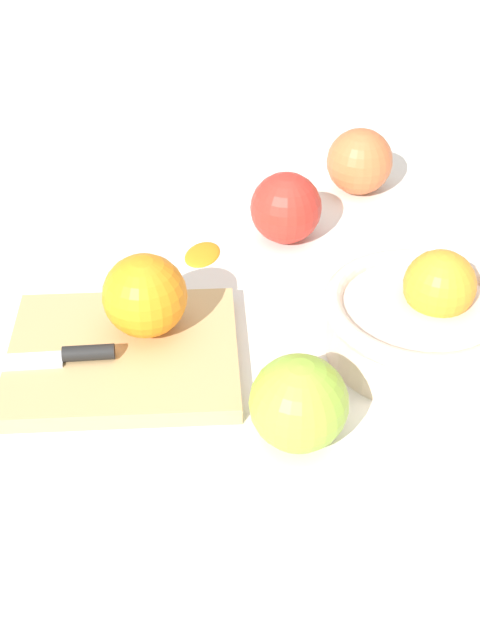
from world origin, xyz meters
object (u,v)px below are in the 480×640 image
object	(u,v)px
bowl	(420,318)
apple_back_center	(299,403)
orange_on_board	(145,296)
knife	(51,357)
cutting_board	(124,354)
apple_front_left_2	(286,208)
apple_front_left	(360,162)

from	to	relation	value
bowl	apple_back_center	size ratio (longest dim) A/B	2.17
orange_on_board	knife	size ratio (longest dim) A/B	0.49
cutting_board	apple_front_left_2	distance (m)	0.26
orange_on_board	knife	world-z (taller)	orange_on_board
knife	apple_back_center	xyz separation A→B (m)	(-0.19, 0.13, 0.02)
bowl	cutting_board	bearing A→B (deg)	-10.54
cutting_board	apple_front_left_2	bearing A→B (deg)	-140.72
orange_on_board	knife	xyz separation A→B (m)	(0.09, 0.02, -0.03)
bowl	apple_front_left_2	world-z (taller)	bowl
apple_front_left	apple_front_left_2	world-z (taller)	same
cutting_board	knife	distance (m)	0.06
cutting_board	apple_front_left	distance (m)	0.40
bowl	cutting_board	world-z (taller)	bowl
bowl	apple_front_left	bearing A→B (deg)	-100.57
cutting_board	knife	size ratio (longest dim) A/B	1.31
knife	bowl	bearing A→B (deg)	172.02
apple_back_center	orange_on_board	bearing A→B (deg)	-57.00
bowl	apple_back_center	xyz separation A→B (m)	(0.14, 0.08, 0.00)
bowl	orange_on_board	size ratio (longest dim) A/B	2.25
apple_back_center	apple_front_left	bearing A→B (deg)	-117.24
bowl	orange_on_board	bearing A→B (deg)	-16.41
apple_front_left_2	apple_back_center	size ratio (longest dim) A/B	0.98
apple_front_left	apple_back_center	bearing A→B (deg)	62.76
apple_back_center	apple_front_left_2	bearing A→B (deg)	-104.78
bowl	knife	bearing A→B (deg)	-7.98
orange_on_board	apple_front_left	world-z (taller)	orange_on_board
bowl	knife	size ratio (longest dim) A/B	1.10
bowl	apple_front_left_2	bearing A→B (deg)	-73.98
orange_on_board	apple_front_left_2	size ratio (longest dim) A/B	0.98
apple_back_center	cutting_board	bearing A→B (deg)	-46.34
apple_front_left	apple_front_left_2	size ratio (longest dim) A/B	1.01
cutting_board	apple_front_left	xyz separation A→B (m)	(-0.32, -0.25, 0.03)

